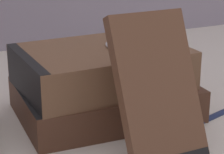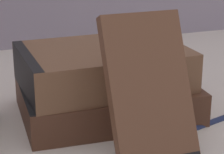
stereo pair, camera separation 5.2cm
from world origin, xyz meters
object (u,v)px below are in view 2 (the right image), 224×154
Objects in this scene: book_flat_bottom at (103,99)px; book_leaning_front at (150,96)px; pocket_watch at (127,44)px; book_flat_top at (99,67)px; reading_glasses at (61,84)px.

book_flat_bottom is 1.47× the size of book_leaning_front.
book_leaning_front is 2.89× the size of pocket_watch.
book_flat_top is 0.14m from reading_glasses.
book_flat_top is 1.33× the size of book_leaning_front.
book_leaning_front is 1.39× the size of reading_glasses.
book_leaning_front reaches higher than book_flat_top.
pocket_watch is at bearing -7.92° from book_flat_bottom.
book_flat_bottom is at bearing 169.15° from pocket_watch.
book_leaning_front is 0.26m from reading_glasses.
book_flat_bottom is 0.04m from book_flat_top.
pocket_watch is 0.48× the size of reading_glasses.
book_flat_top reaches higher than reading_glasses.
reading_glasses is at bearing 97.02° from book_leaning_front.
pocket_watch reaches higher than book_flat_bottom.
book_flat_bottom is 0.13m from reading_glasses.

